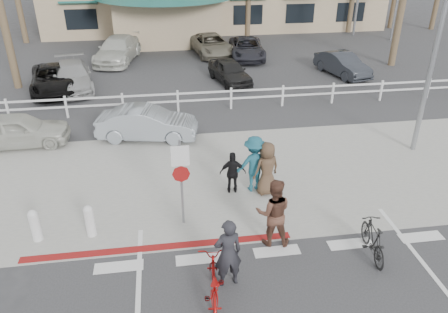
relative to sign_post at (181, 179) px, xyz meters
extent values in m
plane|color=#333335|center=(2.30, -2.20, -1.45)|extent=(140.00, 140.00, 0.00)
cube|color=gray|center=(2.30, 2.30, -1.44)|extent=(22.00, 7.00, 0.01)
cube|color=#333335|center=(2.30, 6.30, -1.45)|extent=(40.00, 5.00, 0.01)
cube|color=#333335|center=(2.30, 15.80, -1.45)|extent=(50.00, 16.00, 0.01)
cube|color=maroon|center=(-0.70, -1.00, -1.44)|extent=(7.00, 0.25, 0.02)
imported|color=maroon|center=(0.49, -2.92, -0.97)|extent=(0.80, 1.89, 0.97)
imported|color=#232329|center=(0.88, -2.51, -0.55)|extent=(0.72, 0.53, 1.80)
imported|color=black|center=(4.64, -2.05, -0.97)|extent=(0.63, 1.65, 0.97)
imported|color=brown|center=(2.26, -1.21, -0.50)|extent=(1.04, 0.87, 1.91)
imported|color=#195265|center=(2.31, 1.44, -0.53)|extent=(1.25, 0.79, 1.84)
imported|color=black|center=(1.64, 1.39, -0.76)|extent=(0.85, 0.43, 1.39)
imported|color=#4D3827|center=(2.65, 1.18, -0.58)|extent=(0.98, 0.81, 1.73)
imported|color=gray|center=(-1.02, 5.72, -0.82)|extent=(4.02, 2.00, 1.27)
imported|color=beige|center=(-5.83, 5.82, -0.82)|extent=(3.76, 1.61, 1.27)
imported|color=black|center=(-5.70, 11.95, -0.82)|extent=(2.90, 4.87, 1.27)
imported|color=#9E9E9E|center=(-4.81, 12.25, -0.80)|extent=(2.67, 4.75, 1.30)
imported|color=black|center=(3.24, 12.03, -0.85)|extent=(2.22, 3.78, 1.21)
imported|color=#272A30|center=(9.60, 12.37, -0.83)|extent=(2.27, 3.96, 1.23)
imported|color=beige|center=(-2.89, 17.03, -0.73)|extent=(3.01, 5.26, 1.44)
imported|color=slate|center=(2.95, 17.71, -0.81)|extent=(2.78, 4.85, 1.27)
imported|color=#24242C|center=(5.03, 16.59, -0.84)|extent=(2.43, 4.57, 1.22)
camera|label=1|loc=(-0.32, -10.08, 6.03)|focal=35.00mm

